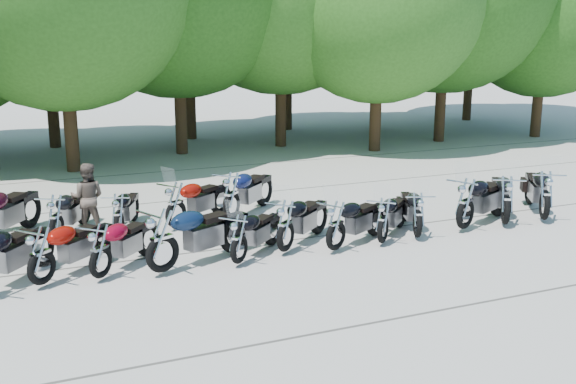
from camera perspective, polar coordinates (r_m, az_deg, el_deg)
name	(u,v)px	position (r m, az deg, el deg)	size (l,w,h in m)	color
ground	(317,261)	(13.58, 2.47, -5.88)	(90.00, 90.00, 0.00)	#A7A097
tree_8	(546,7)	(31.22, 20.98, 14.39)	(7.53, 7.53, 9.25)	#3A2614
tree_11	(44,4)	(28.07, -19.95, 14.72)	(7.56, 7.56, 9.28)	#3A2614
tree_12	(187,0)	(29.00, -8.55, 15.74)	(7.88, 7.88, 9.67)	#3A2614
tree_14	(380,1)	(32.08, 7.78, 15.72)	(8.02, 8.02, 9.84)	#3A2614
motorcycle_1	(41,254)	(12.80, -20.22, -4.94)	(0.69, 2.25, 1.27)	#8D0C05
motorcycle_2	(100,249)	(12.82, -15.64, -4.70)	(0.65, 2.14, 1.21)	maroon
motorcycle_3	(162,239)	(12.79, -10.63, -3.91)	(0.78, 2.57, 1.45)	#0B1932
motorcycle_4	(239,238)	(13.16, -4.19, -3.89)	(0.62, 2.05, 1.16)	black
motorcycle_5	(285,224)	(13.79, -0.22, -2.76)	(0.69, 2.27, 1.28)	black
motorcycle_6	(336,224)	(13.92, 4.08, -2.74)	(0.67, 2.19, 1.24)	black
motorcycle_7	(383,219)	(14.53, 8.07, -2.28)	(0.63, 2.07, 1.17)	black
motorcycle_8	(418,214)	(15.04, 10.94, -1.81)	(0.64, 2.11, 1.19)	black
motorcycle_9	(466,202)	(15.86, 14.82, -0.83)	(0.76, 2.49, 1.40)	black
motorcycle_10	(506,199)	(16.53, 18.01, -0.54)	(0.74, 2.42, 1.37)	black
motorcycle_11	(546,194)	(17.23, 20.97, -0.15)	(0.76, 2.50, 1.41)	black
motorcycle_13	(56,217)	(15.28, -19.06, -2.00)	(0.66, 2.18, 1.23)	black
motorcycle_14	(118,214)	(15.28, -14.17, -1.81)	(0.62, 2.04, 1.15)	black
motorcycle_15	(175,203)	(15.70, -9.51, -0.95)	(0.69, 2.25, 1.27)	#850C04
motorcycle_16	(231,195)	(16.12, -4.82, -0.22)	(0.75, 2.46, 1.39)	#0E143D
rider_1	(88,197)	(16.03, -16.61, -0.44)	(0.78, 0.60, 1.60)	brown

